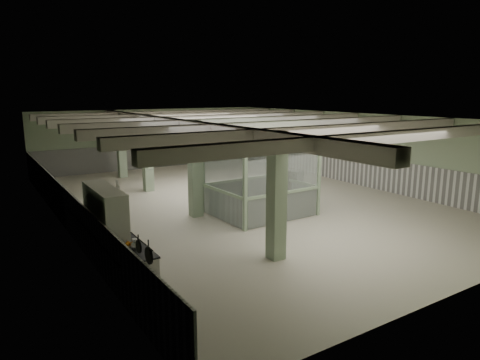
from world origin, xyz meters
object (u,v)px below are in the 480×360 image
guard_booth (260,164)px  filing_cabinet (294,188)px  prep_counter (107,244)px  walkin_cooler (107,228)px

guard_booth → filing_cabinet: (1.88, 0.27, -1.22)m
prep_counter → guard_booth: bearing=13.7°
prep_counter → filing_cabinet: filing_cabinet is taller
prep_counter → guard_booth: 6.63m
prep_counter → guard_booth: size_ratio=1.47×
guard_booth → filing_cabinet: 2.25m
filing_cabinet → walkin_cooler: bearing=-176.5°
prep_counter → walkin_cooler: size_ratio=2.36×
prep_counter → filing_cabinet: 8.36m
filing_cabinet → prep_counter: bearing=-179.2°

